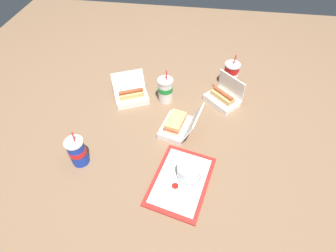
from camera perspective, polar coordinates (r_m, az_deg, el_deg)
The scene contains 12 objects.
ground_plane at distance 1.51m, azimuth -0.87°, elevation -0.10°, with size 3.20×3.20×0.00m, color brown.
food_tray at distance 1.30m, azimuth 2.80°, elevation -11.85°, with size 0.42×0.34×0.01m.
cake_container at distance 1.28m, azimuth 4.64°, elevation -9.69°, with size 0.12×0.12×0.08m.
ketchup_cup at distance 1.26m, azimuth 1.55°, elevation -13.14°, with size 0.04×0.04×0.02m.
napkin_stack at distance 1.29m, azimuth 4.31°, elevation -11.95°, with size 0.10×0.10×0.00m, color white.
plastic_fork at distance 1.27m, azimuth -0.73°, elevation -13.41°, with size 0.11×0.01×0.01m, color white.
clamshell_hotdog_right at distance 1.67m, azimuth 11.90°, elevation 6.09°, with size 0.24×0.24×0.18m.
clamshell_sandwich_corner at distance 1.46m, azimuth 2.03°, elevation 0.19°, with size 0.24×0.24×0.17m.
clamshell_hotdog_center at distance 1.66m, azimuth -7.99°, elevation 6.66°, with size 0.25×0.26×0.15m.
soda_cup_front at distance 1.37m, azimuth -19.11°, elevation -5.27°, with size 0.09×0.09×0.22m.
soda_cup_back at distance 1.78m, azimuth 13.47°, elevation 10.79°, with size 0.10×0.10×0.23m.
soda_cup_corner at distance 1.62m, azimuth -0.56°, elevation 7.92°, with size 0.09×0.09×0.22m.
Camera 1 is at (-1.00, -0.17, 1.13)m, focal length 28.00 mm.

